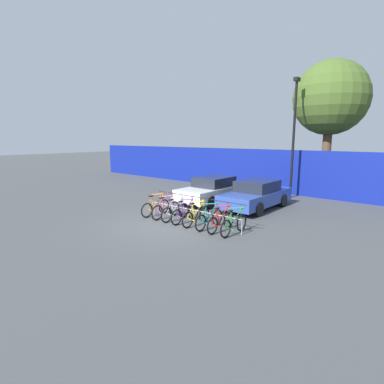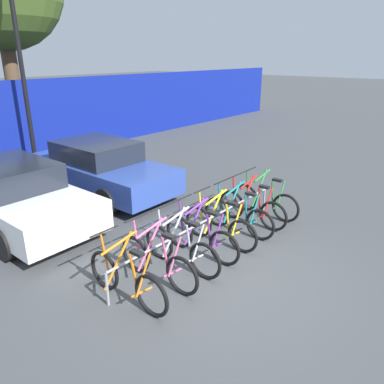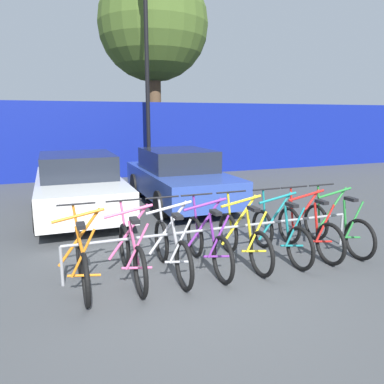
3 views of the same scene
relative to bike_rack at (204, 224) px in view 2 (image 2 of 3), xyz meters
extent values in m
plane|color=#424447|center=(-0.58, -0.68, -0.50)|extent=(120.00, 120.00, 0.00)
cylinder|color=gray|center=(0.00, 0.00, 0.05)|extent=(4.67, 0.04, 0.04)
cylinder|color=gray|center=(-2.34, 0.00, -0.22)|extent=(0.04, 0.04, 0.55)
cylinder|color=gray|center=(2.34, 0.00, -0.22)|extent=(0.04, 0.04, 0.55)
torus|color=black|center=(-2.09, -0.68, -0.17)|extent=(0.06, 0.66, 0.66)
torus|color=black|center=(-2.09, 0.38, -0.17)|extent=(0.06, 0.66, 0.66)
cylinder|color=orange|center=(-2.09, 0.01, 0.15)|extent=(0.60, 0.04, 0.76)
cylinder|color=orange|center=(-2.09, -0.04, 0.46)|extent=(0.68, 0.04, 0.16)
cylinder|color=orange|center=(-2.09, -0.33, 0.09)|extent=(0.14, 0.04, 0.63)
cylinder|color=orange|center=(-2.09, -0.53, 0.12)|extent=(0.32, 0.03, 0.58)
cylinder|color=orange|center=(-2.09, -0.48, -0.19)|extent=(0.40, 0.03, 0.08)
cylinder|color=orange|center=(-2.09, 0.33, 0.18)|extent=(0.12, 0.04, 0.69)
cylinder|color=black|center=(-2.09, 0.29, 0.54)|extent=(0.52, 0.03, 0.03)
cube|color=black|center=(-2.09, -0.42, 0.43)|extent=(0.10, 0.22, 0.05)
torus|color=black|center=(-1.43, -0.68, -0.17)|extent=(0.06, 0.66, 0.66)
torus|color=black|center=(-1.43, 0.38, -0.17)|extent=(0.06, 0.66, 0.66)
cylinder|color=#E55993|center=(-1.43, 0.01, 0.15)|extent=(0.60, 0.04, 0.76)
cylinder|color=#E55993|center=(-1.43, -0.04, 0.46)|extent=(0.68, 0.04, 0.16)
cylinder|color=#E55993|center=(-1.43, -0.33, 0.09)|extent=(0.14, 0.04, 0.63)
cylinder|color=#E55993|center=(-1.43, -0.53, 0.12)|extent=(0.32, 0.03, 0.58)
cylinder|color=#E55993|center=(-1.43, -0.48, -0.19)|extent=(0.40, 0.03, 0.08)
cylinder|color=#E55993|center=(-1.43, 0.33, 0.18)|extent=(0.12, 0.04, 0.69)
cylinder|color=black|center=(-1.43, 0.29, 0.54)|extent=(0.52, 0.03, 0.03)
cube|color=black|center=(-1.43, -0.42, 0.43)|extent=(0.10, 0.22, 0.05)
torus|color=black|center=(-0.85, -0.68, -0.17)|extent=(0.06, 0.66, 0.66)
torus|color=black|center=(-0.85, 0.38, -0.17)|extent=(0.06, 0.66, 0.66)
cylinder|color=#B7B7BC|center=(-0.85, 0.01, 0.15)|extent=(0.60, 0.04, 0.76)
cylinder|color=#B7B7BC|center=(-0.85, -0.04, 0.46)|extent=(0.68, 0.04, 0.16)
cylinder|color=#B7B7BC|center=(-0.85, -0.33, 0.09)|extent=(0.14, 0.04, 0.63)
cylinder|color=#B7B7BC|center=(-0.85, -0.53, 0.12)|extent=(0.32, 0.03, 0.58)
cylinder|color=#B7B7BC|center=(-0.85, -0.48, -0.19)|extent=(0.40, 0.03, 0.08)
cylinder|color=#B7B7BC|center=(-0.85, 0.33, 0.18)|extent=(0.12, 0.04, 0.69)
cylinder|color=black|center=(-0.85, 0.29, 0.54)|extent=(0.52, 0.03, 0.03)
cube|color=black|center=(-0.85, -0.42, 0.43)|extent=(0.10, 0.22, 0.05)
torus|color=black|center=(-0.29, -0.68, -0.17)|extent=(0.06, 0.66, 0.66)
torus|color=black|center=(-0.29, 0.38, -0.17)|extent=(0.06, 0.66, 0.66)
cylinder|color=#752D99|center=(-0.29, 0.01, 0.15)|extent=(0.60, 0.04, 0.76)
cylinder|color=#752D99|center=(-0.29, -0.04, 0.46)|extent=(0.68, 0.04, 0.16)
cylinder|color=#752D99|center=(-0.29, -0.33, 0.09)|extent=(0.14, 0.04, 0.63)
cylinder|color=#752D99|center=(-0.29, -0.53, 0.12)|extent=(0.32, 0.03, 0.58)
cylinder|color=#752D99|center=(-0.29, -0.48, -0.19)|extent=(0.40, 0.03, 0.08)
cylinder|color=#752D99|center=(-0.29, 0.33, 0.18)|extent=(0.12, 0.04, 0.69)
cylinder|color=black|center=(-0.29, 0.29, 0.54)|extent=(0.52, 0.03, 0.03)
cube|color=black|center=(-0.29, -0.42, 0.43)|extent=(0.10, 0.22, 0.05)
torus|color=black|center=(0.30, -0.68, -0.17)|extent=(0.06, 0.66, 0.66)
torus|color=black|center=(0.30, 0.38, -0.17)|extent=(0.06, 0.66, 0.66)
cylinder|color=yellow|center=(0.30, 0.01, 0.15)|extent=(0.60, 0.04, 0.76)
cylinder|color=yellow|center=(0.30, -0.04, 0.46)|extent=(0.68, 0.04, 0.16)
cylinder|color=yellow|center=(0.30, -0.33, 0.09)|extent=(0.14, 0.04, 0.63)
cylinder|color=yellow|center=(0.30, -0.53, 0.12)|extent=(0.32, 0.03, 0.58)
cylinder|color=yellow|center=(0.30, -0.48, -0.19)|extent=(0.40, 0.03, 0.08)
cylinder|color=yellow|center=(0.30, 0.33, 0.18)|extent=(0.12, 0.04, 0.69)
cylinder|color=black|center=(0.30, 0.29, 0.54)|extent=(0.52, 0.03, 0.03)
cube|color=black|center=(0.30, -0.42, 0.43)|extent=(0.10, 0.22, 0.05)
torus|color=black|center=(0.96, -0.68, -0.17)|extent=(0.06, 0.66, 0.66)
torus|color=black|center=(0.96, 0.38, -0.17)|extent=(0.06, 0.66, 0.66)
cylinder|color=#197A7F|center=(0.96, 0.01, 0.15)|extent=(0.60, 0.04, 0.76)
cylinder|color=#197A7F|center=(0.96, -0.04, 0.46)|extent=(0.68, 0.04, 0.16)
cylinder|color=#197A7F|center=(0.96, -0.33, 0.09)|extent=(0.14, 0.04, 0.63)
cylinder|color=#197A7F|center=(0.96, -0.53, 0.12)|extent=(0.32, 0.03, 0.58)
cylinder|color=#197A7F|center=(0.96, -0.48, -0.19)|extent=(0.40, 0.03, 0.08)
cylinder|color=#197A7F|center=(0.96, 0.33, 0.18)|extent=(0.12, 0.04, 0.69)
cylinder|color=black|center=(0.96, 0.29, 0.54)|extent=(0.52, 0.03, 0.03)
cube|color=black|center=(0.96, -0.42, 0.43)|extent=(0.10, 0.22, 0.05)
torus|color=black|center=(1.51, -0.68, -0.17)|extent=(0.06, 0.66, 0.66)
torus|color=black|center=(1.51, 0.38, -0.17)|extent=(0.06, 0.66, 0.66)
cylinder|color=red|center=(1.51, 0.01, 0.15)|extent=(0.60, 0.04, 0.76)
cylinder|color=red|center=(1.51, -0.04, 0.46)|extent=(0.68, 0.04, 0.16)
cylinder|color=red|center=(1.51, -0.33, 0.09)|extent=(0.14, 0.04, 0.63)
cylinder|color=red|center=(1.51, -0.53, 0.12)|extent=(0.32, 0.03, 0.58)
cylinder|color=red|center=(1.51, -0.48, -0.19)|extent=(0.40, 0.03, 0.08)
cylinder|color=red|center=(1.51, 0.33, 0.18)|extent=(0.12, 0.04, 0.69)
cylinder|color=black|center=(1.51, 0.29, 0.54)|extent=(0.52, 0.03, 0.03)
cube|color=black|center=(1.51, -0.42, 0.43)|extent=(0.10, 0.22, 0.05)
torus|color=black|center=(2.09, -0.68, -0.17)|extent=(0.06, 0.66, 0.66)
torus|color=black|center=(2.09, 0.38, -0.17)|extent=(0.06, 0.66, 0.66)
cylinder|color=#288438|center=(2.09, 0.01, 0.15)|extent=(0.60, 0.04, 0.76)
cylinder|color=#288438|center=(2.09, -0.04, 0.46)|extent=(0.68, 0.04, 0.16)
cylinder|color=#288438|center=(2.09, -0.33, 0.09)|extent=(0.14, 0.04, 0.63)
cylinder|color=#288438|center=(2.09, -0.53, 0.12)|extent=(0.32, 0.03, 0.58)
cylinder|color=#288438|center=(2.09, -0.48, -0.19)|extent=(0.40, 0.03, 0.08)
cylinder|color=#288438|center=(2.09, 0.33, 0.18)|extent=(0.12, 0.04, 0.69)
cylinder|color=black|center=(2.09, 0.29, 0.54)|extent=(0.52, 0.03, 0.03)
cube|color=black|center=(2.09, -0.42, 0.43)|extent=(0.10, 0.22, 0.05)
cube|color=silver|center=(-1.81, 3.78, 0.07)|extent=(1.80, 4.40, 0.62)
cube|color=#1E232D|center=(-1.81, 3.89, 0.64)|extent=(1.58, 2.02, 0.52)
cylinder|color=black|center=(-0.96, 5.05, -0.18)|extent=(0.20, 0.64, 0.64)
cylinder|color=black|center=(-2.67, 2.50, -0.18)|extent=(0.20, 0.64, 0.64)
cylinder|color=black|center=(-0.96, 2.50, -0.18)|extent=(0.20, 0.64, 0.64)
cube|color=#2D479E|center=(0.68, 4.02, 0.07)|extent=(1.80, 4.44, 0.62)
cube|color=#1E232D|center=(0.68, 4.13, 0.64)|extent=(1.58, 2.04, 0.52)
cylinder|color=black|center=(-0.17, 5.31, -0.18)|extent=(0.20, 0.64, 0.64)
cylinder|color=black|center=(1.54, 5.31, -0.18)|extent=(0.20, 0.64, 0.64)
cylinder|color=black|center=(-0.17, 2.73, -0.18)|extent=(0.20, 0.64, 0.64)
cylinder|color=black|center=(1.54, 2.73, -0.18)|extent=(0.20, 0.64, 0.64)
cylinder|color=black|center=(0.87, 7.83, 2.75)|extent=(0.14, 0.14, 6.50)
cylinder|color=brown|center=(1.88, 10.62, 1.59)|extent=(0.53, 0.53, 4.18)
camera|label=1|loc=(7.75, -9.08, 2.97)|focal=28.00mm
camera|label=2|loc=(-5.15, -3.94, 3.03)|focal=35.00mm
camera|label=3|loc=(-2.37, -4.98, 1.74)|focal=35.00mm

